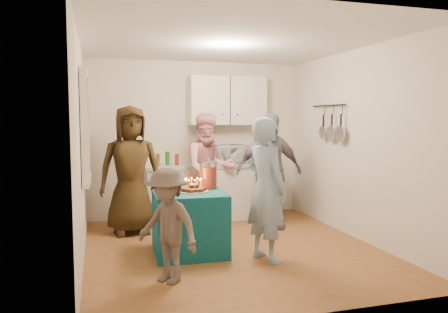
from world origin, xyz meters
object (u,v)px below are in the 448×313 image
object	(u,v)px
man_birthday	(266,189)
woman_back_left	(131,170)
woman_back_center	(209,170)
child_near_left	(168,226)
counter	(213,193)
punch_jar	(208,175)
party_table	(189,223)
microwave	(230,154)
woman_back_right	(269,171)

from	to	relation	value
man_birthday	woman_back_left	xyz separation A→B (m)	(-1.42, 1.68, 0.08)
man_birthday	woman_back_center	size ratio (longest dim) A/B	0.97
child_near_left	man_birthday	bearing A→B (deg)	69.34
counter	punch_jar	world-z (taller)	punch_jar
party_table	child_near_left	bearing A→B (deg)	-114.58
counter	woman_back_center	distance (m)	0.63
microwave	woman_back_center	size ratio (longest dim) A/B	0.31
woman_back_left	woman_back_center	xyz separation A→B (m)	(1.20, 0.15, -0.05)
counter	man_birthday	xyz separation A→B (m)	(0.05, -2.24, 0.41)
microwave	woman_back_right	distance (m)	0.94
man_birthday	woman_back_left	size ratio (longest dim) A/B	0.91
punch_jar	child_near_left	xyz separation A→B (m)	(-0.69, -1.07, -0.35)
counter	man_birthday	size ratio (longest dim) A/B	1.31
party_table	punch_jar	distance (m)	0.65
counter	child_near_left	size ratio (longest dim) A/B	1.89
party_table	man_birthday	distance (m)	1.05
woman_back_center	man_birthday	bearing A→B (deg)	-88.91
microwave	woman_back_center	distance (m)	0.66
party_table	punch_jar	world-z (taller)	punch_jar
man_birthday	child_near_left	size ratio (longest dim) A/B	1.44
counter	woman_back_center	size ratio (longest dim) A/B	1.27
punch_jar	party_table	bearing A→B (deg)	-146.83
counter	microwave	distance (m)	0.70
man_birthday	woman_back_left	world-z (taller)	woman_back_left
counter	child_near_left	distance (m)	2.87
microwave	woman_back_right	size ratio (longest dim) A/B	0.31
woman_back_right	child_near_left	world-z (taller)	woman_back_right
microwave	party_table	distance (m)	2.14
counter	woman_back_left	distance (m)	1.56
punch_jar	child_near_left	world-z (taller)	child_near_left
man_birthday	woman_back_right	world-z (taller)	woman_back_right
man_birthday	woman_back_center	world-z (taller)	woman_back_center
counter	child_near_left	bearing A→B (deg)	-113.88
party_table	woman_back_right	size ratio (longest dim) A/B	0.49
woman_back_left	woman_back_right	size ratio (longest dim) A/B	1.06
woman_back_right	microwave	bearing A→B (deg)	115.21
party_table	woman_back_left	distance (m)	1.43
woman_back_left	child_near_left	distance (m)	2.09
woman_back_left	woman_back_center	world-z (taller)	woman_back_left
woman_back_center	punch_jar	bearing A→B (deg)	-110.66
man_birthday	child_near_left	bearing A→B (deg)	88.83
microwave	woman_back_left	bearing A→B (deg)	-176.26
party_table	man_birthday	world-z (taller)	man_birthday
counter	party_table	bearing A→B (deg)	-113.52
man_birthday	child_near_left	xyz separation A→B (m)	(-1.21, -0.38, -0.26)
microwave	woman_back_center	xyz separation A→B (m)	(-0.47, -0.42, -0.19)
man_birthday	woman_back_left	bearing A→B (deg)	21.61
woman_back_center	woman_back_left	bearing A→B (deg)	-178.82
woman_back_center	woman_back_right	world-z (taller)	woman_back_right
party_table	woman_back_right	xyz separation A→B (m)	(1.41, 0.88, 0.49)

